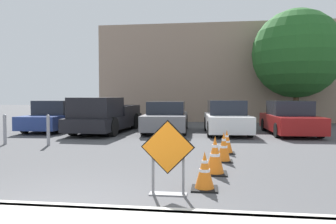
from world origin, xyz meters
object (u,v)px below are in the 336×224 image
(traffic_cone_second, at_px, (215,155))
(traffic_cone_fourth, at_px, (227,142))
(traffic_cone_nearest, at_px, (205,171))
(parked_car_fourth, at_px, (290,119))
(parked_car_nearest, at_px, (56,117))
(parked_car_second, at_px, (166,118))
(bollard_nearest, at_px, (48,129))
(bollard_second, at_px, (5,129))
(parked_car_third, at_px, (226,118))
(road_closed_sign, at_px, (168,155))
(traffic_cone_third, at_px, (224,147))
(pickup_truck, at_px, (104,117))

(traffic_cone_second, distance_m, traffic_cone_fourth, 2.68)
(traffic_cone_nearest, distance_m, parked_car_fourth, 9.90)
(traffic_cone_fourth, height_order, parked_car_nearest, parked_car_nearest)
(traffic_cone_fourth, height_order, parked_car_fourth, parked_car_fourth)
(parked_car_second, relative_size, bollard_nearest, 4.43)
(bollard_second, bearing_deg, parked_car_third, 29.54)
(traffic_cone_fourth, distance_m, parked_car_fourth, 6.17)
(traffic_cone_fourth, bearing_deg, road_closed_sign, -105.32)
(parked_car_second, bearing_deg, parked_car_nearest, -4.14)
(road_closed_sign, bearing_deg, bollard_second, 141.39)
(parked_car_nearest, relative_size, parked_car_fourth, 1.06)
(traffic_cone_nearest, relative_size, traffic_cone_second, 0.83)
(traffic_cone_third, xyz_separation_m, bollard_second, (-7.41, 2.05, 0.18))
(pickup_truck, height_order, parked_car_third, pickup_truck)
(road_closed_sign, height_order, parked_car_fourth, parked_car_fourth)
(parked_car_second, distance_m, bollard_nearest, 5.88)
(traffic_cone_third, distance_m, traffic_cone_fourth, 1.26)
(traffic_cone_third, bearing_deg, parked_car_fourth, 64.75)
(traffic_cone_second, height_order, parked_car_third, parked_car_third)
(traffic_cone_nearest, distance_m, bollard_second, 8.39)
(parked_car_nearest, distance_m, bollard_second, 4.91)
(traffic_cone_third, bearing_deg, traffic_cone_second, -99.66)
(parked_car_second, bearing_deg, parked_car_fourth, 174.78)
(parked_car_nearest, bearing_deg, bollard_second, 94.04)
(traffic_cone_fourth, relative_size, pickup_truck, 0.12)
(traffic_cone_second, xyz_separation_m, parked_car_nearest, (-7.71, 8.33, 0.27))
(parked_car_nearest, xyz_separation_m, pickup_truck, (2.75, -0.89, 0.07))
(pickup_truck, bearing_deg, traffic_cone_third, 133.49)
(bollard_nearest, distance_m, bollard_second, 1.60)
(parked_car_nearest, xyz_separation_m, bollard_nearest, (2.13, -4.88, -0.12))
(traffic_cone_nearest, bearing_deg, bollard_nearest, 139.17)
(parked_car_nearest, height_order, parked_car_third, parked_car_third)
(parked_car_nearest, height_order, parked_car_second, parked_car_nearest)
(parked_car_third, relative_size, bollard_second, 4.16)
(parked_car_fourth, bearing_deg, bollard_nearest, 25.18)
(traffic_cone_fourth, xyz_separation_m, parked_car_second, (-2.55, 5.58, 0.34))
(road_closed_sign, relative_size, traffic_cone_fourth, 1.86)
(traffic_cone_second, bearing_deg, traffic_cone_third, 80.34)
(traffic_cone_fourth, relative_size, parked_car_nearest, 0.14)
(road_closed_sign, height_order, bollard_second, road_closed_sign)
(traffic_cone_second, distance_m, pickup_truck, 8.95)
(traffic_cone_fourth, bearing_deg, pickup_truck, 138.04)
(pickup_truck, distance_m, parked_car_second, 2.90)
(pickup_truck, bearing_deg, bollard_second, 63.83)
(traffic_cone_nearest, height_order, pickup_truck, pickup_truck)
(traffic_cone_nearest, height_order, traffic_cone_third, traffic_cone_third)
(parked_car_second, bearing_deg, pickup_truck, 12.69)
(traffic_cone_second, distance_m, traffic_cone_third, 1.41)
(traffic_cone_second, relative_size, bollard_second, 0.78)
(road_closed_sign, relative_size, traffic_cone_nearest, 1.87)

